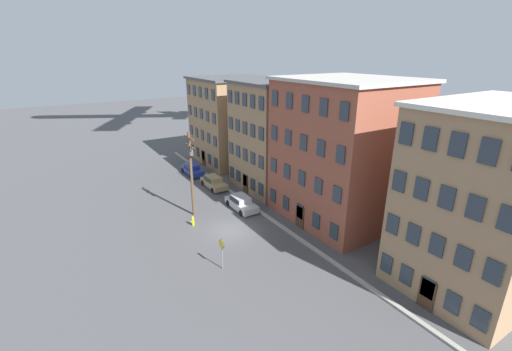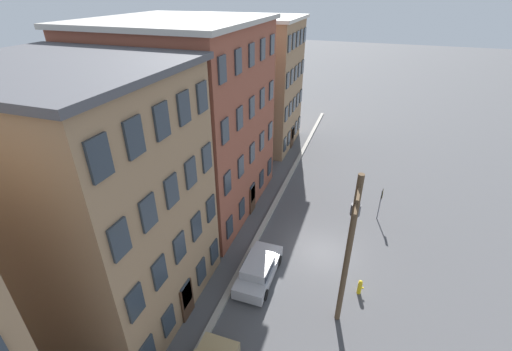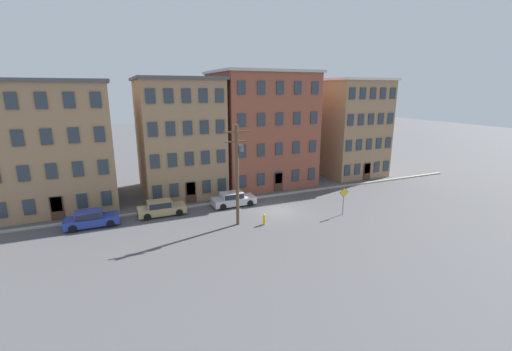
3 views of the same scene
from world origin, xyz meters
TOP-DOWN VIEW (x-y plane):
  - ground_plane at (0.00, 0.00)m, footprint 200.00×200.00m
  - kerb_strip at (0.00, 4.50)m, footprint 56.00×0.36m
  - apartment_midblock at (-7.29, 10.92)m, footprint 9.02×10.37m
  - apartment_far at (3.02, 11.01)m, footprint 11.77×10.54m
  - apartment_annex at (16.08, 11.87)m, footprint 8.52×12.27m
  - car_silver at (-3.58, 3.24)m, footprint 4.40×1.92m
  - caution_sign at (5.10, -3.39)m, footprint 0.99×0.08m
  - utility_pole at (-4.86, -1.65)m, footprint 2.40×0.44m
  - fire_hydrant at (-2.78, -2.62)m, footprint 0.24×0.34m

SIDE VIEW (x-z plane):
  - ground_plane at x=0.00m, z-range 0.00..0.00m
  - kerb_strip at x=0.00m, z-range 0.00..0.16m
  - fire_hydrant at x=-2.78m, z-range 0.00..0.96m
  - car_silver at x=-3.58m, z-range 0.03..1.46m
  - caution_sign at x=5.10m, z-range 0.46..3.16m
  - utility_pole at x=-4.86m, z-range 0.55..9.34m
  - apartment_midblock at x=-7.29m, z-range 0.01..12.89m
  - apartment_annex at x=16.08m, z-range 0.01..13.04m
  - apartment_far at x=3.02m, z-range 0.01..13.78m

